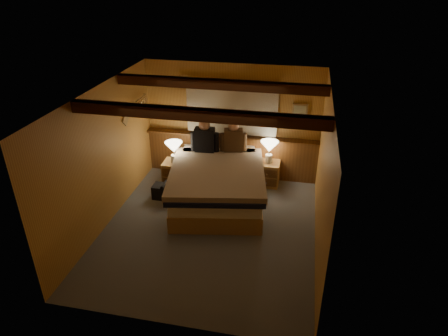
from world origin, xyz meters
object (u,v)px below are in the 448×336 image
(bed, at_px, (217,184))
(duffel_bag, at_px, (165,191))
(lamp_right, at_px, (269,148))
(nightstand_left, at_px, (176,173))
(nightstand_right, at_px, (268,173))
(lamp_left, at_px, (174,148))
(person_right, at_px, (233,139))
(person_left, at_px, (205,138))

(bed, relative_size, duffel_bag, 5.31)
(lamp_right, relative_size, duffel_bag, 1.01)
(nightstand_left, distance_m, duffel_bag, 0.57)
(bed, height_order, nightstand_right, bed)
(lamp_left, xyz_separation_m, duffel_bag, (-0.05, -0.53, -0.69))
(person_right, bearing_deg, duffel_bag, -156.15)
(bed, distance_m, person_right, 1.02)
(person_right, bearing_deg, lamp_left, -175.68)
(bed, height_order, nightstand_left, bed)
(person_left, bearing_deg, nightstand_right, 4.69)
(bed, bearing_deg, lamp_left, 144.76)
(lamp_right, xyz_separation_m, person_right, (-0.72, -0.09, 0.17))
(lamp_left, bearing_deg, nightstand_right, 12.66)
(person_left, bearing_deg, duffel_bag, -136.22)
(nightstand_left, height_order, nightstand_right, nightstand_left)
(person_left, distance_m, person_right, 0.57)
(lamp_right, relative_size, person_right, 0.72)
(duffel_bag, bearing_deg, person_left, 49.54)
(nightstand_right, distance_m, duffel_bag, 2.13)
(lamp_right, bearing_deg, person_left, -170.21)
(bed, xyz_separation_m, person_right, (0.15, 0.80, 0.61))
(lamp_left, xyz_separation_m, person_right, (1.14, 0.33, 0.17))
(bed, distance_m, nightstand_left, 1.12)
(lamp_left, xyz_separation_m, lamp_right, (1.86, 0.42, -0.00))
(lamp_right, xyz_separation_m, person_left, (-1.27, -0.22, 0.19))
(nightstand_left, xyz_separation_m, person_left, (0.60, 0.17, 0.76))
(bed, xyz_separation_m, lamp_right, (0.87, 0.89, 0.44))
(bed, relative_size, nightstand_left, 4.76)
(lamp_right, relative_size, person_left, 0.67)
(bed, relative_size, lamp_left, 5.39)
(lamp_right, bearing_deg, person_right, -172.87)
(nightstand_right, relative_size, person_right, 0.77)
(nightstand_right, height_order, lamp_left, lamp_left)
(bed, height_order, lamp_left, lamp_left)
(nightstand_right, xyz_separation_m, person_left, (-1.27, -0.22, 0.77))
(person_left, relative_size, duffel_bag, 1.50)
(bed, bearing_deg, nightstand_left, 143.37)
(nightstand_right, relative_size, duffel_bag, 1.09)
(person_right, xyz_separation_m, duffel_bag, (-1.19, -0.86, -0.86))
(nightstand_right, bearing_deg, duffel_bag, -152.60)
(nightstand_right, relative_size, lamp_right, 1.07)
(lamp_right, distance_m, duffel_bag, 2.24)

